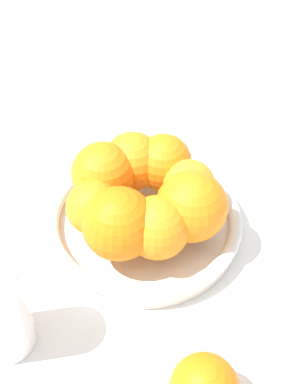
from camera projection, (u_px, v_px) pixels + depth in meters
ground_plane at (144, 230)px, 0.68m from camera, size 4.00×4.00×0.00m
fruit_bowl at (144, 222)px, 0.67m from camera, size 0.24×0.24×0.03m
orange_pile at (144, 194)px, 0.63m from camera, size 0.19×0.19×0.08m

